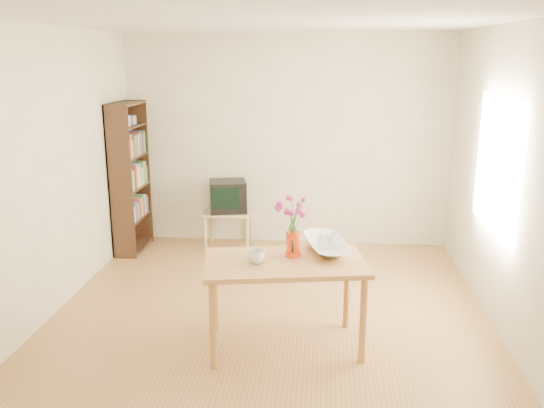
# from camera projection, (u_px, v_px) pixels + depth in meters

# --- Properties ---
(room) EXTENTS (4.50, 4.50, 4.50)m
(room) POSITION_uv_depth(u_px,v_px,m) (272.00, 179.00, 4.95)
(room) COLOR olive
(room) RESTS_ON ground
(table) EXTENTS (1.38, 0.93, 0.75)m
(table) POSITION_uv_depth(u_px,v_px,m) (285.00, 271.00, 4.60)
(table) COLOR #A26E37
(table) RESTS_ON ground
(tv_stand) EXTENTS (0.60, 0.45, 0.46)m
(tv_stand) POSITION_uv_depth(u_px,v_px,m) (228.00, 217.00, 7.14)
(tv_stand) COLOR tan
(tv_stand) RESTS_ON ground
(bookshelf) EXTENTS (0.28, 0.70, 1.80)m
(bookshelf) POSITION_uv_depth(u_px,v_px,m) (130.00, 183.00, 6.92)
(bookshelf) COLOR black
(bookshelf) RESTS_ON ground
(pitcher) EXTENTS (0.13, 0.21, 0.20)m
(pitcher) POSITION_uv_depth(u_px,v_px,m) (293.00, 245.00, 4.67)
(pitcher) COLOR red
(pitcher) RESTS_ON table
(flowers) EXTENTS (0.23, 0.23, 0.32)m
(flowers) POSITION_uv_depth(u_px,v_px,m) (294.00, 214.00, 4.60)
(flowers) COLOR #CF3087
(flowers) RESTS_ON pitcher
(mug) EXTENTS (0.15, 0.15, 0.10)m
(mug) POSITION_uv_depth(u_px,v_px,m) (256.00, 257.00, 4.51)
(mug) COLOR white
(mug) RESTS_ON table
(bowl) EXTENTS (0.57, 0.57, 0.45)m
(bowl) POSITION_uv_depth(u_px,v_px,m) (327.00, 224.00, 4.79)
(bowl) COLOR white
(bowl) RESTS_ON table
(teacup_a) EXTENTS (0.11, 0.11, 0.07)m
(teacup_a) POSITION_uv_depth(u_px,v_px,m) (322.00, 229.00, 4.80)
(teacup_a) COLOR white
(teacup_a) RESTS_ON bowl
(teacup_b) EXTENTS (0.10, 0.10, 0.07)m
(teacup_b) POSITION_uv_depth(u_px,v_px,m) (332.00, 228.00, 4.81)
(teacup_b) COLOR white
(teacup_b) RESTS_ON bowl
(television) EXTENTS (0.51, 0.49, 0.38)m
(television) POSITION_uv_depth(u_px,v_px,m) (228.00, 195.00, 7.08)
(television) COLOR black
(television) RESTS_ON tv_stand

